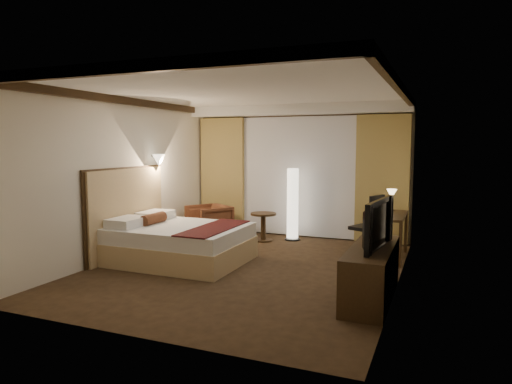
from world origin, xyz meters
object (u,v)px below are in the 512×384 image
at_px(side_table, 263,227).
at_px(desk, 388,236).
at_px(bed, 180,243).
at_px(armchair, 209,220).
at_px(television, 370,221).
at_px(floor_lamp, 293,204).
at_px(dresser, 371,273).
at_px(office_chair, 366,226).

xyz_separation_m(side_table, desk, (2.44, -0.47, 0.09)).
height_order(bed, armchair, armchair).
height_order(side_table, television, television).
bearing_deg(armchair, floor_lamp, 51.77).
distance_m(desk, dresser, 2.19).
distance_m(desk, television, 2.28).
bearing_deg(television, bed, 85.10).
distance_m(armchair, office_chair, 3.19).
height_order(side_table, desk, desk).
bearing_deg(bed, office_chair, 28.38).
xyz_separation_m(bed, side_table, (0.67, 2.00, -0.02)).
relative_size(armchair, desk, 0.65).
xyz_separation_m(bed, armchair, (-0.43, 1.77, 0.08)).
bearing_deg(armchair, desk, 29.13).
xyz_separation_m(bed, television, (3.12, -0.66, 0.68)).
bearing_deg(desk, armchair, 176.19).
bearing_deg(side_table, office_chair, -13.93).
xyz_separation_m(side_table, television, (2.46, -2.66, 0.70)).
bearing_deg(desk, television, -89.48).
relative_size(office_chair, television, 0.95).
xyz_separation_m(side_table, floor_lamp, (0.50, 0.31, 0.44)).
height_order(armchair, office_chair, office_chair).
height_order(floor_lamp, television, floor_lamp).
height_order(dresser, television, television).
relative_size(bed, armchair, 2.71).
relative_size(bed, desk, 1.75).
height_order(desk, dresser, desk).
bearing_deg(dresser, floor_lamp, 123.68).
relative_size(floor_lamp, dresser, 0.86).
distance_m(armchair, television, 4.34).
bearing_deg(side_table, floor_lamp, 31.86).
bearing_deg(television, office_chair, 16.85).
relative_size(side_table, floor_lamp, 0.39).
height_order(armchair, floor_lamp, floor_lamp).
distance_m(desk, office_chair, 0.39).
height_order(bed, desk, desk).
height_order(bed, side_table, bed).
bearing_deg(office_chair, desk, 32.48).
height_order(office_chair, dresser, office_chair).
height_order(office_chair, television, office_chair).
xyz_separation_m(bed, desk, (3.10, 1.54, 0.07)).
relative_size(desk, television, 1.04).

